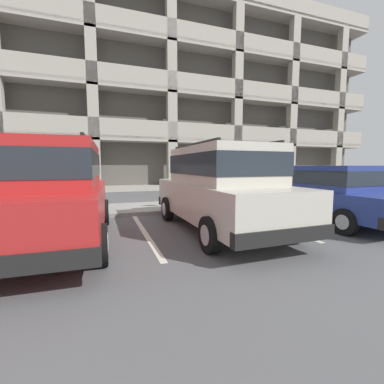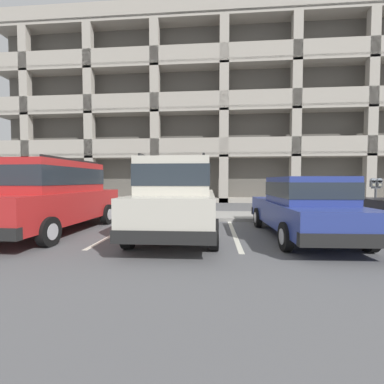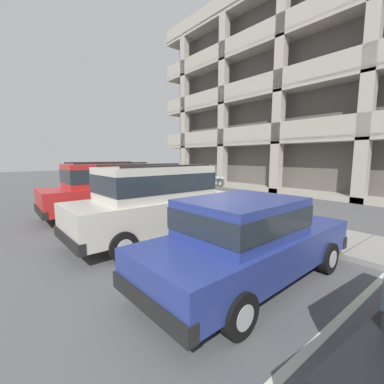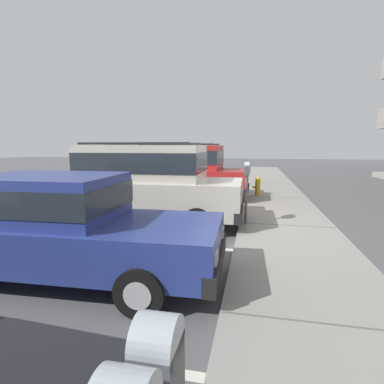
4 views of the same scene
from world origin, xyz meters
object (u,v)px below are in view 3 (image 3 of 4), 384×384
(silver_suv, at_px, (157,199))
(parking_meter_near, at_px, (219,188))
(dark_hatchback, at_px, (247,238))
(fire_hydrant, at_px, (158,194))
(red_sedan, at_px, (108,187))

(silver_suv, xyz_separation_m, parking_meter_near, (-0.07, 2.48, 0.12))
(dark_hatchback, distance_m, fire_hydrant, 8.12)
(silver_suv, distance_m, fire_hydrant, 5.24)
(parking_meter_near, bearing_deg, dark_hatchback, -38.20)
(parking_meter_near, bearing_deg, silver_suv, -88.38)
(dark_hatchback, bearing_deg, silver_suv, 176.43)
(silver_suv, bearing_deg, parking_meter_near, 90.61)
(dark_hatchback, bearing_deg, fire_hydrant, 157.23)
(silver_suv, distance_m, red_sedan, 3.55)
(parking_meter_near, bearing_deg, fire_hydrant, 176.08)
(red_sedan, relative_size, dark_hatchback, 1.06)
(red_sedan, relative_size, parking_meter_near, 3.31)
(silver_suv, bearing_deg, red_sedan, 178.44)
(parking_meter_near, distance_m, fire_hydrant, 4.41)
(dark_hatchback, height_order, parking_meter_near, parking_meter_near)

